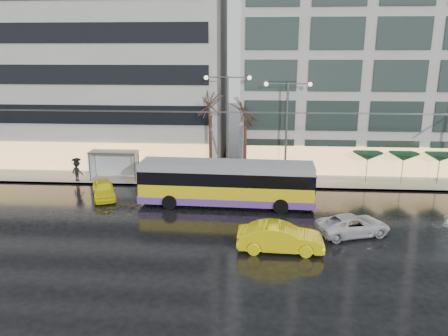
# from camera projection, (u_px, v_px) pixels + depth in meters

# --- Properties ---
(ground) EXTENTS (140.00, 140.00, 0.00)m
(ground) POSITION_uv_depth(u_px,v_px,m) (186.00, 229.00, 28.27)
(ground) COLOR black
(ground) RESTS_ON ground
(sidewalk) EXTENTS (80.00, 10.00, 0.15)m
(sidewalk) POSITION_uv_depth(u_px,v_px,m) (230.00, 171.00, 41.59)
(sidewalk) COLOR gray
(sidewalk) RESTS_ON ground
(kerb) EXTENTS (80.00, 0.10, 0.15)m
(kerb) POSITION_uv_depth(u_px,v_px,m) (226.00, 187.00, 36.83)
(kerb) COLOR slate
(kerb) RESTS_ON ground
(building_left) EXTENTS (34.00, 14.00, 22.00)m
(building_left) POSITION_uv_depth(u_px,v_px,m) (58.00, 51.00, 44.75)
(building_left) COLOR #A2A09B
(building_left) RESTS_ON sidewalk
(building_right) EXTENTS (32.00, 14.00, 25.00)m
(building_right) POSITION_uv_depth(u_px,v_px,m) (409.00, 35.00, 41.96)
(building_right) COLOR #A2A09B
(building_right) RESTS_ON sidewalk
(trolleybus) EXTENTS (12.90, 5.21, 5.94)m
(trolleybus) POSITION_uv_depth(u_px,v_px,m) (226.00, 184.00, 32.27)
(trolleybus) COLOR yellow
(trolleybus) RESTS_ON ground
(catenary) EXTENTS (42.24, 5.12, 7.00)m
(catenary) POSITION_uv_depth(u_px,v_px,m) (213.00, 141.00, 34.73)
(catenary) COLOR #595B60
(catenary) RESTS_ON ground
(bus_shelter) EXTENTS (4.20, 1.60, 2.51)m
(bus_shelter) POSITION_uv_depth(u_px,v_px,m) (111.00, 158.00, 38.62)
(bus_shelter) COLOR #595B60
(bus_shelter) RESTS_ON sidewalk
(street_lamp_near) EXTENTS (3.96, 0.36, 9.03)m
(street_lamp_near) POSITION_uv_depth(u_px,v_px,m) (228.00, 114.00, 36.97)
(street_lamp_near) COLOR #595B60
(street_lamp_near) RESTS_ON sidewalk
(street_lamp_far) EXTENTS (3.96, 0.36, 8.53)m
(street_lamp_far) POSITION_uv_depth(u_px,v_px,m) (287.00, 118.00, 36.70)
(street_lamp_far) COLOR #595B60
(street_lamp_far) RESTS_ON sidewalk
(tree_a) EXTENTS (3.20, 3.20, 8.40)m
(tree_a) POSITION_uv_depth(u_px,v_px,m) (210.00, 101.00, 36.98)
(tree_a) COLOR black
(tree_a) RESTS_ON sidewalk
(tree_b) EXTENTS (3.20, 3.20, 7.70)m
(tree_b) POSITION_uv_depth(u_px,v_px,m) (245.00, 109.00, 37.14)
(tree_b) COLOR black
(tree_b) RESTS_ON sidewalk
(parasol_a) EXTENTS (2.50, 2.50, 2.65)m
(parasol_a) POSITION_uv_depth(u_px,v_px,m) (368.00, 156.00, 37.26)
(parasol_a) COLOR #595B60
(parasol_a) RESTS_ON sidewalk
(parasol_b) EXTENTS (2.50, 2.50, 2.65)m
(parasol_b) POSITION_uv_depth(u_px,v_px,m) (404.00, 157.00, 37.06)
(parasol_b) COLOR #595B60
(parasol_b) RESTS_ON sidewalk
(parasol_c) EXTENTS (2.50, 2.50, 2.65)m
(parasol_c) POSITION_uv_depth(u_px,v_px,m) (440.00, 157.00, 36.85)
(parasol_c) COLOR #595B60
(parasol_c) RESTS_ON sidewalk
(taxi_a) EXTENTS (3.05, 4.35, 1.37)m
(taxi_a) POSITION_uv_depth(u_px,v_px,m) (104.00, 190.00, 34.07)
(taxi_a) COLOR #FFF80D
(taxi_a) RESTS_ON ground
(taxi_b) EXTENTS (5.00, 1.87, 1.63)m
(taxi_b) POSITION_uv_depth(u_px,v_px,m) (280.00, 238.00, 25.05)
(taxi_b) COLOR yellow
(taxi_b) RESTS_ON ground
(sedan_silver) EXTENTS (5.03, 3.43, 1.28)m
(sedan_silver) POSITION_uv_depth(u_px,v_px,m) (353.00, 225.00, 27.28)
(sedan_silver) COLOR silver
(sedan_silver) RESTS_ON ground
(pedestrian_a) EXTENTS (1.28, 1.28, 2.19)m
(pedestrian_a) POSITION_uv_depth(u_px,v_px,m) (118.00, 160.00, 39.59)
(pedestrian_a) COLOR black
(pedestrian_a) RESTS_ON sidewalk
(pedestrian_b) EXTENTS (0.94, 0.87, 1.56)m
(pedestrian_b) POSITION_uv_depth(u_px,v_px,m) (166.00, 171.00, 38.52)
(pedestrian_b) COLOR black
(pedestrian_b) RESTS_ON sidewalk
(pedestrian_c) EXTENTS (1.33, 1.06, 2.11)m
(pedestrian_c) POSITION_uv_depth(u_px,v_px,m) (77.00, 169.00, 37.86)
(pedestrian_c) COLOR black
(pedestrian_c) RESTS_ON sidewalk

